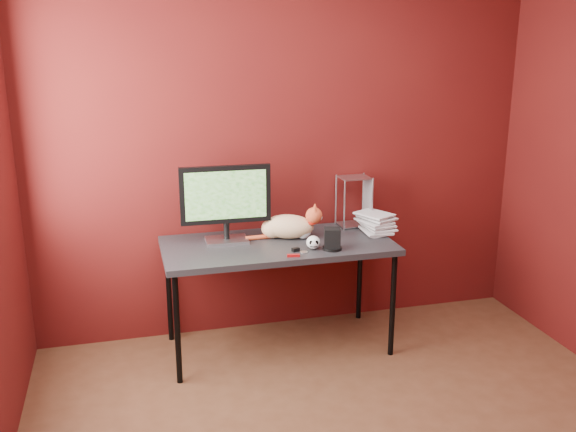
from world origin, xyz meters
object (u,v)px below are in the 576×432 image
object	(u,v)px
book_stack	(368,128)
desk	(278,250)
monitor	(226,200)
speaker	(332,240)
cat	(289,226)
skull_mug	(313,242)

from	to	relation	value
book_stack	desk	bearing A→B (deg)	-174.81
monitor	speaker	size ratio (longest dim) A/B	4.23
desk	speaker	xyz separation A→B (m)	(0.30, -0.22, 0.12)
cat	speaker	bearing A→B (deg)	-35.42
monitor	book_stack	size ratio (longest dim) A/B	0.41
desk	speaker	size ratio (longest dim) A/B	10.76
skull_mug	speaker	xyz separation A→B (m)	(0.11, -0.04, 0.02)
monitor	skull_mug	xyz separation A→B (m)	(0.51, -0.29, -0.24)
desk	monitor	xyz separation A→B (m)	(-0.32, 0.11, 0.33)
monitor	book_stack	xyz separation A→B (m)	(0.95, -0.05, 0.44)
monitor	cat	distance (m)	0.46
skull_mug	book_stack	world-z (taller)	book_stack
monitor	skull_mug	world-z (taller)	monitor
desk	speaker	world-z (taller)	speaker
monitor	cat	bearing A→B (deg)	-2.27
monitor	speaker	distance (m)	0.74
desk	skull_mug	size ratio (longest dim) A/B	16.27
desk	speaker	distance (m)	0.39
book_stack	skull_mug	bearing A→B (deg)	-151.68
book_stack	monitor	bearing A→B (deg)	177.00
cat	desk	bearing A→B (deg)	-119.22
desk	speaker	bearing A→B (deg)	-36.22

